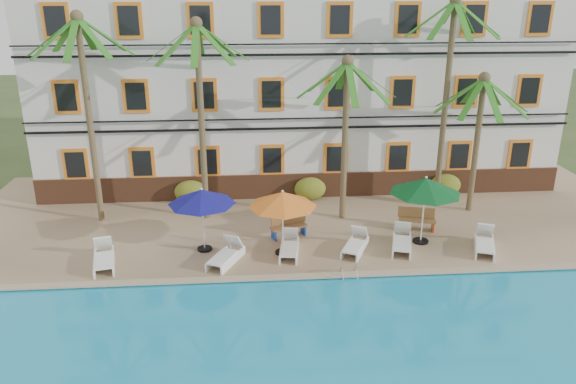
{
  "coord_description": "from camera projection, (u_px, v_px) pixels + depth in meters",
  "views": [
    {
      "loc": [
        -2.68,
        -18.2,
        9.88
      ],
      "look_at": [
        -1.06,
        3.0,
        2.0
      ],
      "focal_mm": 35.0,
      "sensor_mm": 36.0,
      "label": 1
    }
  ],
  "objects": [
    {
      "name": "pool_coping",
      "position": [
        326.0,
        275.0,
        19.7
      ],
      "size": [
        30.0,
        0.35,
        0.06
      ],
      "primitive_type": "cube",
      "color": "tan",
      "rests_on": "pool_deck"
    },
    {
      "name": "lounger_d",
      "position": [
        355.0,
        244.0,
        21.5
      ],
      "size": [
        1.39,
        1.95,
        0.87
      ],
      "color": "white",
      "rests_on": "pool_deck"
    },
    {
      "name": "shrub_mid",
      "position": [
        310.0,
        189.0,
        26.55
      ],
      "size": [
        1.5,
        0.9,
        1.1
      ],
      "primitive_type": "ellipsoid",
      "color": "#245A19",
      "rests_on": "pool_deck"
    },
    {
      "name": "bench_left",
      "position": [
        288.0,
        225.0,
        22.73
      ],
      "size": [
        1.57,
        0.93,
        0.93
      ],
      "color": "olive",
      "rests_on": "pool_deck"
    },
    {
      "name": "shrub_left",
      "position": [
        191.0,
        192.0,
        26.15
      ],
      "size": [
        1.5,
        0.9,
        1.1
      ],
      "primitive_type": "ellipsoid",
      "color": "#245A19",
      "rests_on": "pool_deck"
    },
    {
      "name": "lounger_b",
      "position": [
        226.0,
        255.0,
        20.64
      ],
      "size": [
        1.45,
        2.01,
        0.9
      ],
      "color": "white",
      "rests_on": "pool_deck"
    },
    {
      "name": "umbrella_red",
      "position": [
        283.0,
        200.0,
        20.64
      ],
      "size": [
        2.57,
        2.57,
        2.57
      ],
      "color": "black",
      "rests_on": "pool_deck"
    },
    {
      "name": "palm_c",
      "position": [
        346.0,
        116.0,
        23.14
      ],
      "size": [
        4.08,
        4.08,
        7.01
      ],
      "color": "brown",
      "rests_on": "pool_deck"
    },
    {
      "name": "palm_a",
      "position": [
        86.0,
        93.0,
        22.47
      ],
      "size": [
        4.08,
        4.08,
        8.74
      ],
      "color": "brown",
      "rests_on": "pool_deck"
    },
    {
      "name": "pool_ladder",
      "position": [
        349.0,
        277.0,
        19.68
      ],
      "size": [
        0.54,
        0.74,
        0.74
      ],
      "color": "silver",
      "rests_on": "ground"
    },
    {
      "name": "umbrella_blue",
      "position": [
        202.0,
        197.0,
        20.93
      ],
      "size": [
        2.56,
        2.56,
        2.55
      ],
      "color": "black",
      "rests_on": "pool_deck"
    },
    {
      "name": "lounger_e",
      "position": [
        402.0,
        241.0,
        21.71
      ],
      "size": [
        1.22,
        2.1,
        0.94
      ],
      "color": "white",
      "rests_on": "pool_deck"
    },
    {
      "name": "palm_b",
      "position": [
        200.0,
        95.0,
        22.87
      ],
      "size": [
        4.08,
        4.08,
        8.47
      ],
      "color": "brown",
      "rests_on": "pool_deck"
    },
    {
      "name": "bench_right",
      "position": [
        417.0,
        219.0,
        23.37
      ],
      "size": [
        1.57,
        0.82,
        0.93
      ],
      "color": "olive",
      "rests_on": "pool_deck"
    },
    {
      "name": "palm_d",
      "position": [
        448.0,
        78.0,
        24.16
      ],
      "size": [
        4.08,
        4.08,
        9.28
      ],
      "color": "brown",
      "rests_on": "pool_deck"
    },
    {
      "name": "hotel_building",
      "position": [
        298.0,
        80.0,
        28.11
      ],
      "size": [
        25.4,
        6.44,
        10.22
      ],
      "color": "silver",
      "rests_on": "pool_deck"
    },
    {
      "name": "lounger_c",
      "position": [
        289.0,
        246.0,
        21.29
      ],
      "size": [
        0.92,
        1.96,
        0.89
      ],
      "color": "white",
      "rests_on": "pool_deck"
    },
    {
      "name": "umbrella_green",
      "position": [
        426.0,
        186.0,
        21.51
      ],
      "size": [
        2.78,
        2.78,
        2.78
      ],
      "color": "black",
      "rests_on": "pool_deck"
    },
    {
      "name": "lounger_f",
      "position": [
        485.0,
        243.0,
        21.56
      ],
      "size": [
        1.36,
        2.08,
        0.93
      ],
      "color": "white",
      "rests_on": "pool_deck"
    },
    {
      "name": "lounger_a",
      "position": [
        104.0,
        258.0,
        20.4
      ],
      "size": [
        1.11,
        2.08,
        0.93
      ],
      "color": "white",
      "rests_on": "pool_deck"
    },
    {
      "name": "shrub_right",
      "position": [
        445.0,
        185.0,
        27.03
      ],
      "size": [
        1.5,
        0.9,
        1.1
      ],
      "primitive_type": "ellipsoid",
      "color": "#245A19",
      "rests_on": "pool_deck"
    },
    {
      "name": "ground",
      "position": [
        323.0,
        270.0,
        20.64
      ],
      "size": [
        100.0,
        100.0,
        0.0
      ],
      "primitive_type": "plane",
      "color": "#384C23",
      "rests_on": "ground"
    },
    {
      "name": "palm_e",
      "position": [
        479.0,
        122.0,
        24.1
      ],
      "size": [
        4.08,
        4.08,
        6.22
      ],
      "color": "brown",
      "rests_on": "pool_deck"
    },
    {
      "name": "pool_deck",
      "position": [
        308.0,
        215.0,
        25.27
      ],
      "size": [
        30.0,
        12.0,
        0.25
      ],
      "primitive_type": "cube",
      "color": "tan",
      "rests_on": "ground"
    }
  ]
}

